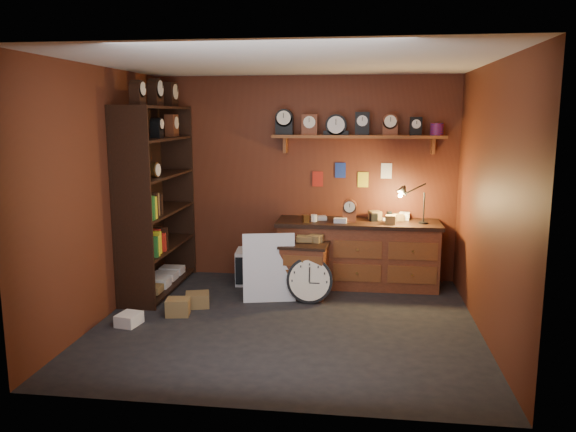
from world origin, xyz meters
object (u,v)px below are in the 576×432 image
at_px(workbench, 358,250).
at_px(big_round_clock, 310,280).
at_px(shelving_unit, 154,192).
at_px(low_cabinet, 304,267).

xyz_separation_m(workbench, big_round_clock, (-0.55, -0.76, -0.21)).
distance_m(shelving_unit, big_round_clock, 2.22).
bearing_deg(shelving_unit, workbench, 11.09).
distance_m(shelving_unit, workbench, 2.69).
bearing_deg(low_cabinet, workbench, 43.12).
distance_m(workbench, big_round_clock, 0.96).
distance_m(workbench, low_cabinet, 0.83).
bearing_deg(shelving_unit, low_cabinet, -0.36).
relative_size(shelving_unit, low_cabinet, 3.48).
xyz_separation_m(low_cabinet, big_round_clock, (0.09, -0.25, -0.09)).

